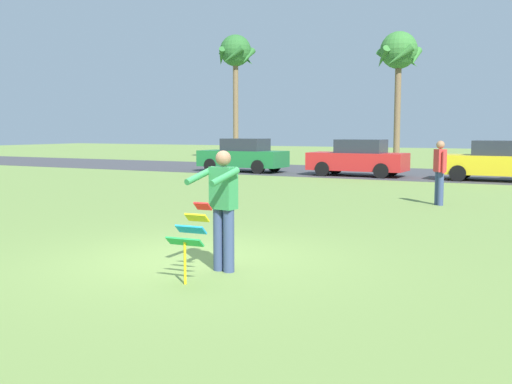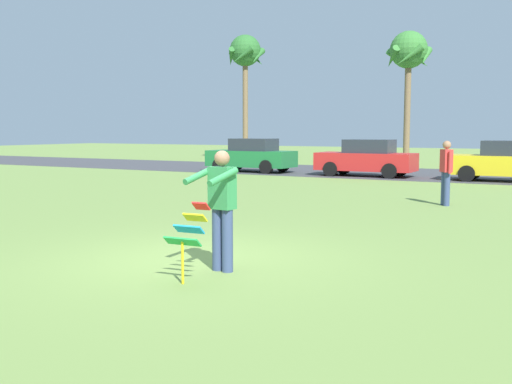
% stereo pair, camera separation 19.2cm
% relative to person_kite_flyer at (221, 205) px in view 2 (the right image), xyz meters
% --- Properties ---
extents(ground_plane, '(120.00, 120.00, 0.00)m').
position_rel_person_kite_flyer_xyz_m(ground_plane, '(-0.78, 0.43, -0.95)').
color(ground_plane, olive).
extents(road_strip, '(120.00, 8.00, 0.01)m').
position_rel_person_kite_flyer_xyz_m(road_strip, '(-0.78, 20.38, -0.95)').
color(road_strip, '#424247').
rests_on(road_strip, ground).
extents(person_kite_flyer, '(0.60, 0.70, 1.73)m').
position_rel_person_kite_flyer_xyz_m(person_kite_flyer, '(0.00, 0.00, 0.00)').
color(person_kite_flyer, '#384772').
rests_on(person_kite_flyer, ground).
extents(kite_held, '(0.52, 0.65, 1.04)m').
position_rel_person_kite_flyer_xyz_m(kite_held, '(-0.08, -0.69, -0.27)').
color(kite_held, red).
rests_on(kite_held, ground).
extents(parked_car_green, '(4.25, 1.93, 1.60)m').
position_rel_person_kite_flyer_xyz_m(parked_car_green, '(-9.51, 17.98, -0.18)').
color(parked_car_green, '#1E7238').
rests_on(parked_car_green, ground).
extents(parked_car_red, '(4.21, 1.85, 1.60)m').
position_rel_person_kite_flyer_xyz_m(parked_car_red, '(-3.80, 17.98, -0.18)').
color(parked_car_red, red).
rests_on(parked_car_red, ground).
extents(parked_car_yellow, '(4.20, 1.84, 1.60)m').
position_rel_person_kite_flyer_xyz_m(parked_car_yellow, '(1.85, 17.98, -0.18)').
color(parked_car_yellow, yellow).
rests_on(parked_car_yellow, ground).
extents(palm_tree_left_near, '(2.58, 2.71, 8.38)m').
position_rel_person_kite_flyer_xyz_m(palm_tree_left_near, '(-15.91, 28.63, 6.02)').
color(palm_tree_left_near, brown).
rests_on(palm_tree_left_near, ground).
extents(palm_tree_right_near, '(2.58, 2.71, 7.56)m').
position_rel_person_kite_flyer_xyz_m(palm_tree_right_near, '(-4.50, 27.26, 5.27)').
color(palm_tree_right_near, brown).
rests_on(palm_tree_right_near, ground).
extents(person_walker_far, '(0.38, 0.49, 1.73)m').
position_rel_person_kite_flyer_xyz_m(person_walker_far, '(1.28, 9.24, -0.02)').
color(person_walker_far, '#384772').
rests_on(person_walker_far, ground).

